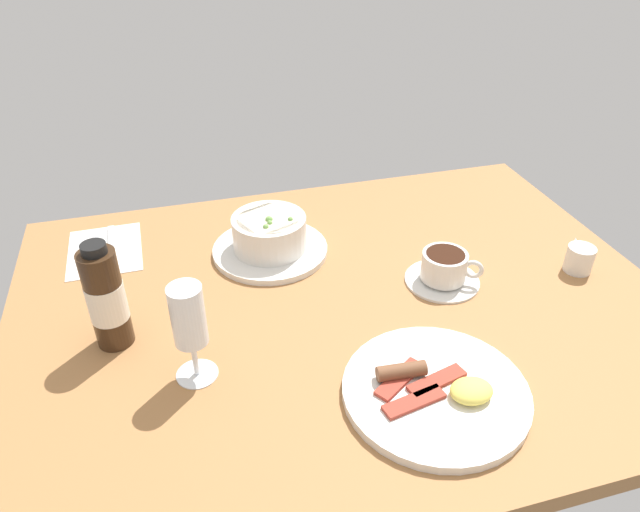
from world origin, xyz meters
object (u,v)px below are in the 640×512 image
(wine_glass, at_px, (189,321))
(sauce_bottle_brown, at_px, (106,300))
(porridge_bowl, at_px, (270,236))
(creamer_jug, at_px, (579,258))
(coffee_cup, at_px, (444,269))
(breakfast_plate, at_px, (436,391))
(cutlery_setting, at_px, (104,251))

(wine_glass, bearing_deg, sauce_bottle_brown, -42.65)
(porridge_bowl, height_order, sauce_bottle_brown, sauce_bottle_brown)
(creamer_jug, bearing_deg, coffee_cup, -7.29)
(coffee_cup, distance_m, wine_glass, 0.46)
(coffee_cup, relative_size, sauce_bottle_brown, 0.74)
(creamer_jug, xyz_separation_m, breakfast_plate, (0.38, 0.21, -0.02))
(creamer_jug, distance_m, breakfast_plate, 0.43)
(breakfast_plate, bearing_deg, wine_glass, -22.38)
(creamer_jug, distance_m, wine_glass, 0.70)
(cutlery_setting, relative_size, creamer_jug, 3.03)
(creamer_jug, relative_size, wine_glass, 0.38)
(cutlery_setting, xyz_separation_m, breakfast_plate, (-0.45, 0.50, 0.01))
(creamer_jug, distance_m, sauce_bottle_brown, 0.81)
(cutlery_setting, relative_size, wine_glass, 1.14)
(coffee_cup, xyz_separation_m, creamer_jug, (-0.25, 0.03, -0.00))
(coffee_cup, height_order, creamer_jug, coffee_cup)
(coffee_cup, relative_size, creamer_jug, 2.23)
(creamer_jug, height_order, wine_glass, wine_glass)
(sauce_bottle_brown, bearing_deg, porridge_bowl, -146.68)
(coffee_cup, bearing_deg, creamer_jug, 172.71)
(cutlery_setting, distance_m, wine_glass, 0.41)
(wine_glass, bearing_deg, coffee_cup, -165.55)
(porridge_bowl, xyz_separation_m, wine_glass, (0.17, 0.29, 0.06))
(porridge_bowl, height_order, coffee_cup, porridge_bowl)
(porridge_bowl, distance_m, breakfast_plate, 0.44)
(creamer_jug, bearing_deg, sauce_bottle_brown, -1.60)
(cutlery_setting, height_order, wine_glass, wine_glass)
(coffee_cup, relative_size, wine_glass, 0.84)
(porridge_bowl, height_order, wine_glass, wine_glass)
(wine_glass, relative_size, breakfast_plate, 0.60)
(sauce_bottle_brown, xyz_separation_m, breakfast_plate, (-0.43, 0.23, -0.07))
(creamer_jug, xyz_separation_m, wine_glass, (0.69, 0.08, 0.08))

